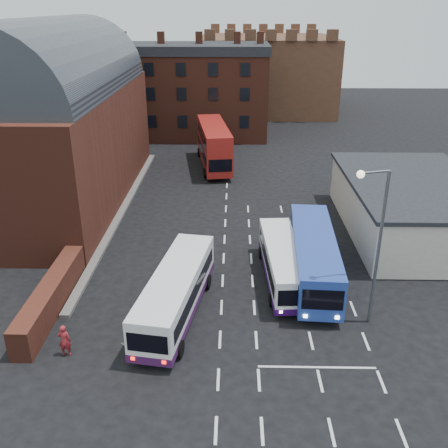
{
  "coord_description": "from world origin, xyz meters",
  "views": [
    {
      "loc": [
        0.68,
        -23.35,
        16.91
      ],
      "look_at": [
        0.0,
        10.0,
        2.2
      ],
      "focal_mm": 40.0,
      "sensor_mm": 36.0,
      "label": 1
    }
  ],
  "objects_px": {
    "bus_blue": "(314,255)",
    "street_lamp": "(375,235)",
    "bus_red_double": "(214,145)",
    "pedestrian_beige": "(129,343)",
    "pedestrian_red": "(64,340)",
    "bus_white_inbound": "(283,261)",
    "bus_white_outbound": "(176,290)"
  },
  "relations": [
    {
      "from": "bus_white_outbound",
      "to": "pedestrian_beige",
      "type": "relative_size",
      "value": 6.26
    },
    {
      "from": "street_lamp",
      "to": "pedestrian_beige",
      "type": "distance_m",
      "value": 14.2
    },
    {
      "from": "bus_white_outbound",
      "to": "street_lamp",
      "type": "bearing_deg",
      "value": 6.13
    },
    {
      "from": "bus_blue",
      "to": "pedestrian_beige",
      "type": "distance_m",
      "value": 13.54
    },
    {
      "from": "bus_white_inbound",
      "to": "bus_red_double",
      "type": "height_order",
      "value": "bus_red_double"
    },
    {
      "from": "bus_white_inbound",
      "to": "pedestrian_beige",
      "type": "bearing_deg",
      "value": 39.75
    },
    {
      "from": "bus_white_outbound",
      "to": "street_lamp",
      "type": "distance_m",
      "value": 11.63
    },
    {
      "from": "bus_blue",
      "to": "street_lamp",
      "type": "distance_m",
      "value": 6.65
    },
    {
      "from": "pedestrian_beige",
      "to": "bus_white_inbound",
      "type": "bearing_deg",
      "value": -163.89
    },
    {
      "from": "bus_white_outbound",
      "to": "bus_blue",
      "type": "bearing_deg",
      "value": 36.09
    },
    {
      "from": "street_lamp",
      "to": "pedestrian_red",
      "type": "bearing_deg",
      "value": -168.81
    },
    {
      "from": "bus_blue",
      "to": "bus_white_inbound",
      "type": "bearing_deg",
      "value": 11.74
    },
    {
      "from": "pedestrian_red",
      "to": "bus_white_outbound",
      "type": "bearing_deg",
      "value": -145.15
    },
    {
      "from": "bus_white_outbound",
      "to": "bus_blue",
      "type": "height_order",
      "value": "bus_blue"
    },
    {
      "from": "street_lamp",
      "to": "pedestrian_red",
      "type": "xyz_separation_m",
      "value": [
        -16.34,
        -3.23,
        -4.71
      ]
    },
    {
      "from": "bus_white_outbound",
      "to": "street_lamp",
      "type": "height_order",
      "value": "street_lamp"
    },
    {
      "from": "bus_white_inbound",
      "to": "pedestrian_red",
      "type": "distance_m",
      "value": 14.37
    },
    {
      "from": "bus_blue",
      "to": "street_lamp",
      "type": "bearing_deg",
      "value": 118.19
    },
    {
      "from": "bus_white_outbound",
      "to": "pedestrian_beige",
      "type": "xyz_separation_m",
      "value": [
        -2.04,
        -3.88,
        -0.83
      ]
    },
    {
      "from": "bus_white_inbound",
      "to": "pedestrian_red",
      "type": "relative_size",
      "value": 5.18
    },
    {
      "from": "bus_blue",
      "to": "bus_red_double",
      "type": "height_order",
      "value": "bus_red_double"
    },
    {
      "from": "bus_white_inbound",
      "to": "bus_blue",
      "type": "height_order",
      "value": "bus_blue"
    },
    {
      "from": "bus_red_double",
      "to": "pedestrian_beige",
      "type": "bearing_deg",
      "value": 76.24
    },
    {
      "from": "bus_blue",
      "to": "pedestrian_beige",
      "type": "height_order",
      "value": "bus_blue"
    },
    {
      "from": "pedestrian_red",
      "to": "pedestrian_beige",
      "type": "bearing_deg",
      "value": 178.58
    },
    {
      "from": "pedestrian_red",
      "to": "pedestrian_beige",
      "type": "height_order",
      "value": "pedestrian_red"
    },
    {
      "from": "bus_blue",
      "to": "bus_red_double",
      "type": "bearing_deg",
      "value": -69.81
    },
    {
      "from": "bus_blue",
      "to": "pedestrian_beige",
      "type": "relative_size",
      "value": 6.79
    },
    {
      "from": "bus_blue",
      "to": "pedestrian_red",
      "type": "xyz_separation_m",
      "value": [
        -14.06,
        -8.2,
        -0.93
      ]
    },
    {
      "from": "bus_white_inbound",
      "to": "bus_red_double",
      "type": "relative_size",
      "value": 0.78
    },
    {
      "from": "pedestrian_beige",
      "to": "street_lamp",
      "type": "bearing_deg",
      "value": 167.61
    },
    {
      "from": "street_lamp",
      "to": "pedestrian_red",
      "type": "height_order",
      "value": "street_lamp"
    }
  ]
}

